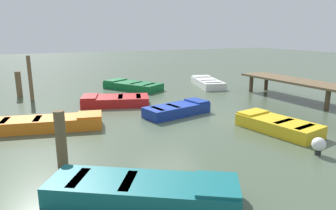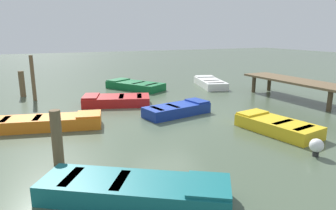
{
  "view_description": "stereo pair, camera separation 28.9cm",
  "coord_description": "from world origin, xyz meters",
  "px_view_note": "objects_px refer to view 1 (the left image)",
  "views": [
    {
      "loc": [
        10.65,
        -4.99,
        3.18
      ],
      "look_at": [
        0.0,
        0.0,
        0.35
      ],
      "focal_mm": 32.52,
      "sensor_mm": 36.0,
      "label": 1
    },
    {
      "loc": [
        10.77,
        -4.73,
        3.18
      ],
      "look_at": [
        0.0,
        0.0,
        0.35
      ],
      "focal_mm": 32.52,
      "sensor_mm": 36.0,
      "label": 2
    }
  ],
  "objects_px": {
    "rowboat_green": "(132,86)",
    "mooring_piling_mid_left": "(30,79)",
    "rowboat_orange": "(47,123)",
    "marker_buoy": "(319,145)",
    "rowboat_teal": "(144,190)",
    "mooring_piling_center": "(61,139)",
    "mooring_piling_near_right": "(19,84)",
    "rowboat_yellow": "(277,125)",
    "rowboat_blue": "(177,109)",
    "rowboat_white": "(207,83)",
    "rowboat_red": "(115,100)",
    "dock_segment": "(293,82)"
  },
  "relations": [
    {
      "from": "rowboat_green",
      "to": "mooring_piling_mid_left",
      "type": "relative_size",
      "value": 1.66
    },
    {
      "from": "rowboat_green",
      "to": "mooring_piling_mid_left",
      "type": "distance_m",
      "value": 5.41
    },
    {
      "from": "rowboat_orange",
      "to": "marker_buoy",
      "type": "bearing_deg",
      "value": -27.68
    },
    {
      "from": "rowboat_teal",
      "to": "mooring_piling_mid_left",
      "type": "relative_size",
      "value": 1.71
    },
    {
      "from": "mooring_piling_center",
      "to": "mooring_piling_near_right",
      "type": "distance_m",
      "value": 9.35
    },
    {
      "from": "rowboat_orange",
      "to": "rowboat_yellow",
      "type": "bearing_deg",
      "value": -13.94
    },
    {
      "from": "rowboat_blue",
      "to": "mooring_piling_near_right",
      "type": "distance_m",
      "value": 8.47
    },
    {
      "from": "rowboat_white",
      "to": "rowboat_red",
      "type": "height_order",
      "value": "same"
    },
    {
      "from": "rowboat_white",
      "to": "mooring_piling_mid_left",
      "type": "distance_m",
      "value": 9.73
    },
    {
      "from": "rowboat_green",
      "to": "marker_buoy",
      "type": "bearing_deg",
      "value": 154.9
    },
    {
      "from": "mooring_piling_mid_left",
      "to": "marker_buoy",
      "type": "distance_m",
      "value": 12.22
    },
    {
      "from": "rowboat_yellow",
      "to": "rowboat_white",
      "type": "xyz_separation_m",
      "value": [
        -8.28,
        2.53,
        -0.0
      ]
    },
    {
      "from": "rowboat_orange",
      "to": "rowboat_teal",
      "type": "height_order",
      "value": "same"
    },
    {
      "from": "dock_segment",
      "to": "rowboat_blue",
      "type": "height_order",
      "value": "dock_segment"
    },
    {
      "from": "rowboat_orange",
      "to": "rowboat_white",
      "type": "distance_m",
      "value": 10.54
    },
    {
      "from": "mooring_piling_center",
      "to": "rowboat_teal",
      "type": "bearing_deg",
      "value": 27.88
    },
    {
      "from": "rowboat_orange",
      "to": "rowboat_green",
      "type": "bearing_deg",
      "value": 62.17
    },
    {
      "from": "rowboat_white",
      "to": "rowboat_orange",
      "type": "bearing_deg",
      "value": 131.74
    },
    {
      "from": "rowboat_teal",
      "to": "mooring_piling_mid_left",
      "type": "bearing_deg",
      "value": 131.54
    },
    {
      "from": "marker_buoy",
      "to": "rowboat_white",
      "type": "bearing_deg",
      "value": 163.55
    },
    {
      "from": "dock_segment",
      "to": "mooring_piling_mid_left",
      "type": "distance_m",
      "value": 12.46
    },
    {
      "from": "mooring_piling_mid_left",
      "to": "dock_segment",
      "type": "bearing_deg",
      "value": 67.6
    },
    {
      "from": "rowboat_orange",
      "to": "rowboat_teal",
      "type": "relative_size",
      "value": 1.02
    },
    {
      "from": "mooring_piling_center",
      "to": "rowboat_green",
      "type": "bearing_deg",
      "value": 151.78
    },
    {
      "from": "rowboat_blue",
      "to": "mooring_piling_mid_left",
      "type": "relative_size",
      "value": 1.32
    },
    {
      "from": "mooring_piling_near_right",
      "to": "marker_buoy",
      "type": "relative_size",
      "value": 2.69
    },
    {
      "from": "mooring_piling_center",
      "to": "marker_buoy",
      "type": "distance_m",
      "value": 6.6
    },
    {
      "from": "rowboat_blue",
      "to": "rowboat_teal",
      "type": "height_order",
      "value": "same"
    },
    {
      "from": "rowboat_red",
      "to": "mooring_piling_center",
      "type": "distance_m",
      "value": 6.3
    },
    {
      "from": "mooring_piling_center",
      "to": "marker_buoy",
      "type": "relative_size",
      "value": 2.87
    },
    {
      "from": "rowboat_blue",
      "to": "rowboat_white",
      "type": "distance_m",
      "value": 6.82
    },
    {
      "from": "rowboat_white",
      "to": "mooring_piling_center",
      "type": "bearing_deg",
      "value": 145.35
    },
    {
      "from": "marker_buoy",
      "to": "rowboat_yellow",
      "type": "bearing_deg",
      "value": 166.03
    },
    {
      "from": "dock_segment",
      "to": "mooring_piling_near_right",
      "type": "distance_m",
      "value": 13.48
    },
    {
      "from": "rowboat_yellow",
      "to": "rowboat_red",
      "type": "relative_size",
      "value": 0.89
    },
    {
      "from": "mooring_piling_center",
      "to": "mooring_piling_near_right",
      "type": "height_order",
      "value": "mooring_piling_center"
    },
    {
      "from": "rowboat_orange",
      "to": "dock_segment",
      "type": "bearing_deg",
      "value": 13.09
    },
    {
      "from": "dock_segment",
      "to": "marker_buoy",
      "type": "bearing_deg",
      "value": -43.84
    },
    {
      "from": "rowboat_orange",
      "to": "rowboat_yellow",
      "type": "height_order",
      "value": "same"
    },
    {
      "from": "rowboat_yellow",
      "to": "rowboat_red",
      "type": "height_order",
      "value": "same"
    },
    {
      "from": "dock_segment",
      "to": "rowboat_teal",
      "type": "relative_size",
      "value": 1.56
    },
    {
      "from": "dock_segment",
      "to": "mooring_piling_mid_left",
      "type": "bearing_deg",
      "value": -114.61
    },
    {
      "from": "rowboat_red",
      "to": "mooring_piling_near_right",
      "type": "distance_m",
      "value": 5.36
    },
    {
      "from": "mooring_piling_near_right",
      "to": "rowboat_red",
      "type": "bearing_deg",
      "value": 46.12
    },
    {
      "from": "rowboat_red",
      "to": "rowboat_white",
      "type": "bearing_deg",
      "value": -140.74
    },
    {
      "from": "rowboat_blue",
      "to": "rowboat_green",
      "type": "xyz_separation_m",
      "value": [
        -5.97,
        0.16,
        -0.0
      ]
    },
    {
      "from": "rowboat_blue",
      "to": "rowboat_green",
      "type": "distance_m",
      "value": 5.97
    },
    {
      "from": "rowboat_green",
      "to": "mooring_piling_center",
      "type": "relative_size",
      "value": 2.59
    },
    {
      "from": "marker_buoy",
      "to": "rowboat_teal",
      "type": "bearing_deg",
      "value": -88.29
    },
    {
      "from": "dock_segment",
      "to": "rowboat_white",
      "type": "distance_m",
      "value": 5.15
    }
  ]
}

